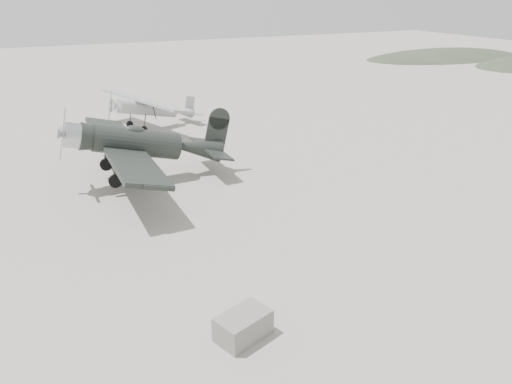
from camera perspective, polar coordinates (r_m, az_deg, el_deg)
ground at (r=20.22m, az=-1.41°, el=-5.84°), size 160.00×160.00×0.00m
hill_northeast at (r=80.78m, az=20.81°, el=14.22°), size 32.00×16.00×5.20m
lowwing_monoplane at (r=26.49m, az=-12.61°, el=5.42°), size 8.66×11.99×3.90m
highwing_monoplane at (r=36.71m, az=-11.94°, el=9.62°), size 7.00×9.72×2.77m
equipment_block at (r=15.08m, az=-1.47°, el=-15.05°), size 1.82×1.46×0.79m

